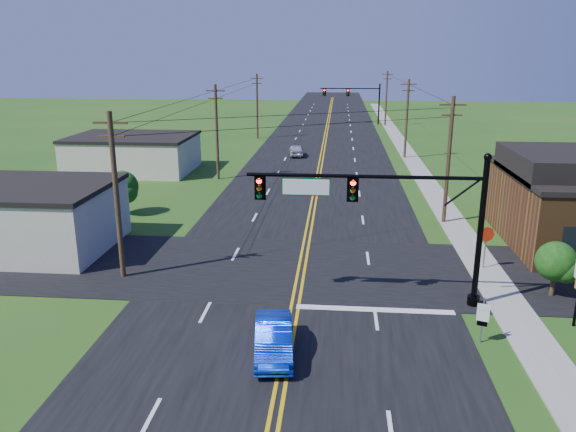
# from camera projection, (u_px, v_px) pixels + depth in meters

# --- Properties ---
(ground) EXTENTS (260.00, 260.00, 0.00)m
(ground) POSITION_uv_depth(u_px,v_px,m) (275.00, 391.00, 20.40)
(ground) COLOR #1C4B15
(ground) RESTS_ON ground
(road_main) EXTENTS (16.00, 220.00, 0.04)m
(road_main) POSITION_uv_depth(u_px,v_px,m) (321.00, 154.00, 68.20)
(road_main) COLOR black
(road_main) RESTS_ON ground
(road_cross) EXTENTS (70.00, 10.00, 0.04)m
(road_cross) POSITION_uv_depth(u_px,v_px,m) (299.00, 269.00, 31.87)
(road_cross) COLOR black
(road_cross) RESTS_ON ground
(sidewalk) EXTENTS (2.00, 160.00, 0.08)m
(sidewalk) POSITION_uv_depth(u_px,v_px,m) (420.00, 172.00, 57.73)
(sidewalk) COLOR gray
(sidewalk) RESTS_ON ground
(signal_mast_main) EXTENTS (11.30, 0.60, 7.48)m
(signal_mast_main) POSITION_uv_depth(u_px,v_px,m) (385.00, 209.00, 26.35)
(signal_mast_main) COLOR black
(signal_mast_main) RESTS_ON ground
(signal_mast_far) EXTENTS (10.98, 0.60, 7.48)m
(signal_mast_far) POSITION_uv_depth(u_px,v_px,m) (353.00, 97.00, 95.24)
(signal_mast_far) COLOR black
(signal_mast_far) RESTS_ON ground
(cream_bldg_near) EXTENTS (10.20, 8.20, 4.10)m
(cream_bldg_near) POSITION_uv_depth(u_px,v_px,m) (27.00, 217.00, 34.68)
(cream_bldg_near) COLOR silver
(cream_bldg_near) RESTS_ON ground
(cream_bldg_far) EXTENTS (12.20, 9.20, 3.70)m
(cream_bldg_far) POSITION_uv_depth(u_px,v_px,m) (133.00, 153.00, 57.85)
(cream_bldg_far) COLOR silver
(cream_bldg_far) RESTS_ON ground
(utility_pole_left_a) EXTENTS (1.80, 0.28, 9.00)m
(utility_pole_left_a) POSITION_uv_depth(u_px,v_px,m) (116.00, 193.00, 29.46)
(utility_pole_left_a) COLOR #372919
(utility_pole_left_a) RESTS_ON ground
(utility_pole_left_b) EXTENTS (1.80, 0.28, 9.00)m
(utility_pole_left_b) POSITION_uv_depth(u_px,v_px,m) (217.00, 130.00, 53.37)
(utility_pole_left_b) COLOR #372919
(utility_pole_left_b) RESTS_ON ground
(utility_pole_left_c) EXTENTS (1.80, 0.28, 9.00)m
(utility_pole_left_c) POSITION_uv_depth(u_px,v_px,m) (257.00, 105.00, 79.18)
(utility_pole_left_c) COLOR #372919
(utility_pole_left_c) RESTS_ON ground
(utility_pole_right_a) EXTENTS (1.80, 0.28, 9.00)m
(utility_pole_right_a) POSITION_uv_depth(u_px,v_px,m) (449.00, 158.00, 39.27)
(utility_pole_right_a) COLOR #372919
(utility_pole_right_a) RESTS_ON ground
(utility_pole_right_b) EXTENTS (1.80, 0.28, 9.00)m
(utility_pole_right_b) POSITION_uv_depth(u_px,v_px,m) (407.00, 117.00, 64.13)
(utility_pole_right_b) COLOR #372919
(utility_pole_right_b) RESTS_ON ground
(utility_pole_right_c) EXTENTS (1.80, 0.28, 9.00)m
(utility_pole_right_c) POSITION_uv_depth(u_px,v_px,m) (386.00, 97.00, 92.82)
(utility_pole_right_c) COLOR #372919
(utility_pole_right_c) RESTS_ON ground
(tree_right_back) EXTENTS (3.00, 3.00, 4.10)m
(tree_right_back) POSITION_uv_depth(u_px,v_px,m) (519.00, 177.00, 43.16)
(tree_right_back) COLOR #372919
(tree_right_back) RESTS_ON ground
(shrub_corner) EXTENTS (2.00, 2.00, 2.86)m
(shrub_corner) POSITION_uv_depth(u_px,v_px,m) (556.00, 261.00, 27.85)
(shrub_corner) COLOR #372919
(shrub_corner) RESTS_ON ground
(tree_left) EXTENTS (2.40, 2.40, 3.37)m
(tree_left) POSITION_uv_depth(u_px,v_px,m) (122.00, 187.00, 42.04)
(tree_left) COLOR #372919
(tree_left) RESTS_ON ground
(blue_car) EXTENTS (1.96, 4.38, 1.39)m
(blue_car) POSITION_uv_depth(u_px,v_px,m) (274.00, 339.00, 22.63)
(blue_car) COLOR #082EB9
(blue_car) RESTS_ON ground
(distant_car) EXTENTS (1.90, 4.11, 1.37)m
(distant_car) POSITION_uv_depth(u_px,v_px,m) (297.00, 151.00, 66.38)
(distant_car) COLOR silver
(distant_car) RESTS_ON ground
(route_sign) EXTENTS (0.49, 0.21, 2.07)m
(route_sign) POSITION_uv_depth(u_px,v_px,m) (483.00, 317.00, 23.44)
(route_sign) COLOR slate
(route_sign) RESTS_ON ground
(stop_sign) EXTENTS (0.90, 0.16, 2.53)m
(stop_sign) POSITION_uv_depth(u_px,v_px,m) (486.00, 239.00, 31.35)
(stop_sign) COLOR slate
(stop_sign) RESTS_ON ground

